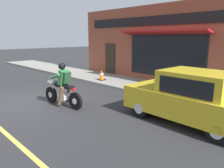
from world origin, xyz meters
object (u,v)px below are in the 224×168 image
object	(u,v)px
car_hatchback	(190,98)
traffic_cone	(102,75)
motorcycle_with_rider	(63,88)
trash_bin	(218,88)

from	to	relation	value
car_hatchback	traffic_cone	xyz separation A→B (m)	(2.04, 6.23, -0.33)
motorcycle_with_rider	trash_bin	size ratio (longest dim) A/B	2.06
trash_bin	traffic_cone	distance (m)	6.12
car_hatchback	motorcycle_with_rider	bearing A→B (deg)	114.42
trash_bin	car_hatchback	bearing A→B (deg)	-176.93
car_hatchback	trash_bin	size ratio (longest dim) A/B	3.90
motorcycle_with_rider	trash_bin	world-z (taller)	motorcycle_with_rider
motorcycle_with_rider	trash_bin	distance (m)	5.83
motorcycle_with_rider	trash_bin	bearing A→B (deg)	-41.69
trash_bin	traffic_cone	xyz separation A→B (m)	(-0.49, 6.10, -0.20)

